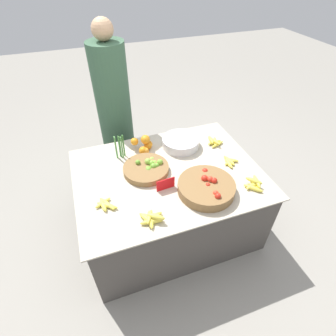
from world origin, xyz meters
TOP-DOWN VIEW (x-y plane):
  - ground_plane at (0.00, 0.00)m, footprint 12.00×12.00m
  - market_table at (0.00, 0.00)m, footprint 1.47×1.13m
  - lime_bowl at (-0.16, 0.08)m, footprint 0.37×0.37m
  - tomato_basket at (0.20, -0.29)m, footprint 0.42×0.42m
  - orange_pile at (-0.10, 0.35)m, footprint 0.19×0.17m
  - metal_bowl at (0.23, 0.30)m, footprint 0.33×0.33m
  - price_sign at (-0.08, -0.17)m, footprint 0.14×0.02m
  - veg_bundle at (-0.31, 0.33)m, footprint 0.08×0.04m
  - banana_bunch_front_left at (-0.26, -0.41)m, footprint 0.17×0.16m
  - banana_bunch_middle_left at (0.53, 0.23)m, footprint 0.16×0.16m
  - banana_bunch_middle_right at (-0.53, -0.18)m, footprint 0.16×0.15m
  - banana_bunch_back_center at (0.56, -0.36)m, footprint 0.15×0.18m
  - banana_bunch_front_center at (0.53, -0.06)m, footprint 0.14×0.17m
  - vendor_person at (-0.24, 0.94)m, footprint 0.34×0.34m

SIDE VIEW (x-z plane):
  - ground_plane at x=0.00m, z-range 0.00..0.00m
  - market_table at x=0.00m, z-range 0.00..0.66m
  - banana_bunch_front_center at x=0.53m, z-range 0.66..0.69m
  - banana_bunch_middle_right at x=-0.53m, z-range 0.66..0.69m
  - banana_bunch_front_left at x=-0.26m, z-range 0.65..0.71m
  - banana_bunch_middle_left at x=0.53m, z-range 0.65..0.71m
  - banana_bunch_back_center at x=0.56m, z-range 0.65..0.71m
  - lime_bowl at x=-0.16m, z-range 0.64..0.73m
  - tomato_basket at x=0.20m, z-range 0.64..0.75m
  - metal_bowl at x=0.23m, z-range 0.66..0.74m
  - price_sign at x=-0.08m, z-range 0.66..0.75m
  - orange_pile at x=-0.10m, z-range 0.64..0.78m
  - vendor_person at x=-0.24m, z-range -0.06..1.55m
  - veg_bundle at x=-0.31m, z-range 0.66..0.87m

